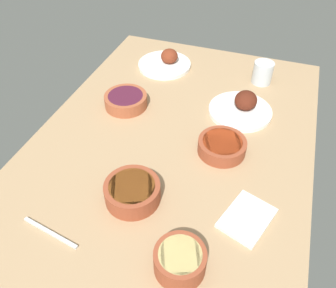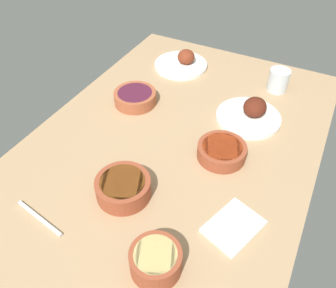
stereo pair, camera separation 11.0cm
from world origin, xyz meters
The scene contains 10 objects.
dining_table centered at (0.00, 0.00, 2.00)cm, with size 140.00×90.00×4.00cm, color tan.
plate_center_main centered at (-48.27, -17.87, 5.82)cm, with size 22.50×22.50×7.41cm.
plate_far_side centered at (-27.04, 18.85, 6.12)cm, with size 22.67×22.67×7.58cm.
bowl_pasta centered at (37.48, 16.03, 7.42)cm, with size 12.31×12.31×6.32cm.
bowl_sauce centered at (-4.36, 16.55, 6.49)cm, with size 15.26×15.26×4.52cm.
bowl_soup centered at (22.29, -2.56, 7.08)cm, with size 15.47×15.47×5.67cm.
bowl_onions centered at (-16.60, -22.23, 6.55)cm, with size 15.62×15.62×4.64cm.
water_tumbler centered at (-49.30, 22.68, 8.37)cm, with size 7.82×7.82×8.74cm, color silver.
folded_napkin centered at (18.73, 28.71, 4.60)cm, with size 14.67×10.90×1.20cm, color white.
fork_loose centered at (39.69, -18.05, 4.40)cm, with size 17.48×0.90×0.80cm, color silver.
Camera 1 is at (75.51, 26.44, 81.07)cm, focal length 36.74 mm.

